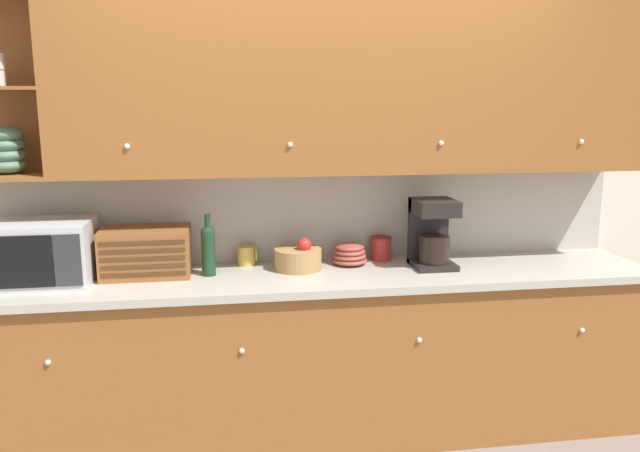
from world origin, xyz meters
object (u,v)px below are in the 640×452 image
Objects in this scene: wine_bottle at (208,248)px; storage_canister at (381,248)px; fruit_basket at (298,258)px; bowl_stack_on_counter at (350,254)px; bread_box at (146,252)px; microwave at (36,253)px; coffee_maker at (432,232)px; mug at (247,256)px.

storage_canister is at bearing 10.75° from wine_bottle.
fruit_basket is 1.29× the size of bowl_stack_on_counter.
bread_box is 1.07m from bowl_stack_on_counter.
fruit_basket is 1.91× the size of storage_canister.
bread_box is (0.51, 0.06, -0.03)m from microwave.
coffee_maker is (0.23, -0.18, 0.12)m from storage_canister.
storage_canister is (0.48, 0.14, 0.00)m from fruit_basket.
fruit_basket is (1.29, 0.06, -0.09)m from microwave.
bowl_stack_on_counter is at bearing 4.27° from microwave.
wine_bottle reaches higher than microwave.
bread_box is 1.50m from coffee_maker.
fruit_basket reaches higher than bowl_stack_on_counter.
bread_box is 0.32m from wine_bottle.
microwave is 0.52m from bread_box.
storage_canister is (1.26, 0.14, -0.06)m from bread_box.
bowl_stack_on_counter is at bearing -158.76° from storage_canister.
microwave is at bearing -179.08° from wine_bottle.
storage_canister is (1.77, 0.19, -0.09)m from microwave.
wine_bottle is 0.28m from mug.
fruit_basket is at bearing -167.81° from bowl_stack_on_counter.
wine_bottle reaches higher than bread_box.
mug is 0.43× the size of fruit_basket.
coffee_maker reaches higher than bowl_stack_on_counter.
mug is 0.82× the size of storage_canister.
coffee_maker is (1.50, -0.04, 0.06)m from bread_box.
storage_canister is at bearing 6.22° from microwave.
bowl_stack_on_counter is at bearing 3.24° from bread_box.
mug is 1.01m from coffee_maker.
fruit_basket is at bearing -27.26° from mug.
microwave reaches higher than bread_box.
coffee_maker is (1.18, 0.00, 0.04)m from wine_bottle.
storage_canister is (0.95, 0.18, -0.08)m from wine_bottle.
coffee_maker is at bearing 0.06° from wine_bottle.
fruit_basket is (0.27, -0.14, 0.01)m from mug.
bowl_stack_on_counter is at bearing -7.64° from mug.
bread_box is 2.27× the size of bowl_stack_on_counter.
fruit_basket is at bearing -164.07° from storage_canister.
bowl_stack_on_counter is (0.29, 0.06, -0.01)m from fruit_basket.
coffee_maker is at bearing -3.26° from fruit_basket.
coffee_maker is (2.01, 0.01, 0.03)m from microwave.
wine_bottle is 1.64× the size of bowl_stack_on_counter.
bowl_stack_on_counter is at bearing 166.46° from coffee_maker.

